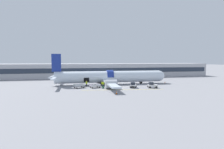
{
  "coord_description": "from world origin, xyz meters",
  "views": [
    {
      "loc": [
        -11.15,
        -50.56,
        8.22
      ],
      "look_at": [
        0.05,
        6.53,
        3.45
      ],
      "focal_mm": 28.0,
      "sensor_mm": 36.0,
      "label": 1
    }
  ],
  "objects_px": {
    "suitcase_on_tarmac_upright": "(103,87)",
    "baggage_cart_queued": "(80,86)",
    "ground_crew_loader_b": "(102,84)",
    "baggage_tug_lead": "(152,85)",
    "ground_crew_driver": "(86,83)",
    "ground_crew_loader_a": "(103,84)",
    "baggage_cart_loading": "(95,86)",
    "airplane": "(108,77)",
    "baggage_tug_mid": "(133,85)"
  },
  "relations": [
    {
      "from": "baggage_tug_lead",
      "to": "ground_crew_driver",
      "type": "height_order",
      "value": "ground_crew_driver"
    },
    {
      "from": "ground_crew_loader_b",
      "to": "ground_crew_driver",
      "type": "relative_size",
      "value": 0.89
    },
    {
      "from": "baggage_cart_queued",
      "to": "ground_crew_loader_b",
      "type": "relative_size",
      "value": 2.43
    },
    {
      "from": "airplane",
      "to": "suitcase_on_tarmac_upright",
      "type": "height_order",
      "value": "airplane"
    },
    {
      "from": "airplane",
      "to": "baggage_tug_lead",
      "type": "xyz_separation_m",
      "value": [
        11.51,
        -9.96,
        -1.79
      ]
    },
    {
      "from": "ground_crew_loader_a",
      "to": "baggage_cart_loading",
      "type": "bearing_deg",
      "value": -162.93
    },
    {
      "from": "baggage_tug_mid",
      "to": "ground_crew_driver",
      "type": "xyz_separation_m",
      "value": [
        -13.56,
        5.1,
        0.25
      ]
    },
    {
      "from": "baggage_tug_lead",
      "to": "baggage_tug_mid",
      "type": "height_order",
      "value": "baggage_tug_mid"
    },
    {
      "from": "ground_crew_loader_a",
      "to": "ground_crew_driver",
      "type": "height_order",
      "value": "ground_crew_driver"
    },
    {
      "from": "baggage_tug_mid",
      "to": "baggage_tug_lead",
      "type": "bearing_deg",
      "value": -12.17
    },
    {
      "from": "ground_crew_driver",
      "to": "suitcase_on_tarmac_upright",
      "type": "xyz_separation_m",
      "value": [
        4.59,
        -4.77,
        -0.61
      ]
    },
    {
      "from": "baggage_tug_mid",
      "to": "ground_crew_driver",
      "type": "bearing_deg",
      "value": 159.4
    },
    {
      "from": "baggage_cart_loading",
      "to": "baggage_cart_queued",
      "type": "relative_size",
      "value": 1.02
    },
    {
      "from": "baggage_cart_loading",
      "to": "ground_crew_loader_b",
      "type": "distance_m",
      "value": 2.85
    },
    {
      "from": "baggage_tug_lead",
      "to": "ground_crew_loader_b",
      "type": "xyz_separation_m",
      "value": [
        -14.34,
        5.24,
        0.14
      ]
    },
    {
      "from": "baggage_tug_lead",
      "to": "ground_crew_loader_a",
      "type": "xyz_separation_m",
      "value": [
        -14.01,
        4.36,
        0.17
      ]
    },
    {
      "from": "ground_crew_loader_a",
      "to": "suitcase_on_tarmac_upright",
      "type": "relative_size",
      "value": 1.99
    },
    {
      "from": "baggage_tug_lead",
      "to": "ground_crew_loader_a",
      "type": "relative_size",
      "value": 1.81
    },
    {
      "from": "baggage_cart_queued",
      "to": "ground_crew_loader_b",
      "type": "bearing_deg",
      "value": 10.42
    },
    {
      "from": "airplane",
      "to": "baggage_tug_lead",
      "type": "height_order",
      "value": "airplane"
    },
    {
      "from": "airplane",
      "to": "baggage_cart_queued",
      "type": "xyz_separation_m",
      "value": [
        -9.74,
        -5.99,
        -1.91
      ]
    },
    {
      "from": "baggage_tug_lead",
      "to": "ground_crew_driver",
      "type": "distance_m",
      "value": 20.1
    },
    {
      "from": "baggage_tug_lead",
      "to": "baggage_tug_mid",
      "type": "xyz_separation_m",
      "value": [
        -5.53,
        1.19,
        -0.0
      ]
    },
    {
      "from": "ground_crew_loader_b",
      "to": "baggage_cart_loading",
      "type": "bearing_deg",
      "value": -143.71
    },
    {
      "from": "airplane",
      "to": "baggage_cart_loading",
      "type": "height_order",
      "value": "airplane"
    },
    {
      "from": "baggage_cart_queued",
      "to": "airplane",
      "type": "bearing_deg",
      "value": 31.61
    },
    {
      "from": "baggage_cart_loading",
      "to": "baggage_cart_queued",
      "type": "bearing_deg",
      "value": 174.95
    },
    {
      "from": "baggage_tug_lead",
      "to": "baggage_cart_loading",
      "type": "xyz_separation_m",
      "value": [
        -16.63,
        3.56,
        -0.15
      ]
    },
    {
      "from": "baggage_tug_mid",
      "to": "suitcase_on_tarmac_upright",
      "type": "distance_m",
      "value": 8.99
    },
    {
      "from": "airplane",
      "to": "baggage_cart_loading",
      "type": "bearing_deg",
      "value": -128.62
    },
    {
      "from": "ground_crew_loader_a",
      "to": "ground_crew_driver",
      "type": "xyz_separation_m",
      "value": [
        -5.08,
        1.93,
        0.09
      ]
    },
    {
      "from": "suitcase_on_tarmac_upright",
      "to": "baggage_cart_queued",
      "type": "bearing_deg",
      "value": 160.04
    },
    {
      "from": "ground_crew_loader_b",
      "to": "baggage_tug_lead",
      "type": "bearing_deg",
      "value": -20.07
    },
    {
      "from": "ground_crew_loader_a",
      "to": "suitcase_on_tarmac_upright",
      "type": "distance_m",
      "value": 2.93
    },
    {
      "from": "baggage_tug_lead",
      "to": "suitcase_on_tarmac_upright",
      "type": "bearing_deg",
      "value": 174.02
    },
    {
      "from": "baggage_tug_lead",
      "to": "baggage_cart_queued",
      "type": "distance_m",
      "value": 21.62
    },
    {
      "from": "ground_crew_driver",
      "to": "baggage_cart_queued",
      "type": "bearing_deg",
      "value": -132.87
    },
    {
      "from": "ground_crew_loader_b",
      "to": "suitcase_on_tarmac_upright",
      "type": "xyz_separation_m",
      "value": [
        -0.16,
        -3.72,
        -0.5
      ]
    },
    {
      "from": "ground_crew_loader_a",
      "to": "baggage_tug_lead",
      "type": "bearing_deg",
      "value": -17.29
    },
    {
      "from": "suitcase_on_tarmac_upright",
      "to": "airplane",
      "type": "bearing_deg",
      "value": 70.48
    },
    {
      "from": "ground_crew_loader_b",
      "to": "ground_crew_loader_a",
      "type": "bearing_deg",
      "value": -69.55
    },
    {
      "from": "airplane",
      "to": "suitcase_on_tarmac_upright",
      "type": "xyz_separation_m",
      "value": [
        -2.99,
        -8.44,
        -2.15
      ]
    },
    {
      "from": "airplane",
      "to": "baggage_cart_queued",
      "type": "distance_m",
      "value": 11.59
    },
    {
      "from": "ground_crew_driver",
      "to": "baggage_cart_loading",
      "type": "bearing_deg",
      "value": -47.91
    },
    {
      "from": "baggage_cart_queued",
      "to": "suitcase_on_tarmac_upright",
      "type": "distance_m",
      "value": 7.18
    },
    {
      "from": "ground_crew_loader_a",
      "to": "ground_crew_driver",
      "type": "bearing_deg",
      "value": 159.22
    },
    {
      "from": "ground_crew_driver",
      "to": "ground_crew_loader_b",
      "type": "bearing_deg",
      "value": -12.48
    },
    {
      "from": "ground_crew_driver",
      "to": "suitcase_on_tarmac_upright",
      "type": "height_order",
      "value": "ground_crew_driver"
    },
    {
      "from": "baggage_cart_loading",
      "to": "ground_crew_driver",
      "type": "relative_size",
      "value": 2.21
    },
    {
      "from": "baggage_tug_mid",
      "to": "suitcase_on_tarmac_upright",
      "type": "xyz_separation_m",
      "value": [
        -8.97,
        0.33,
        -0.36
      ]
    }
  ]
}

